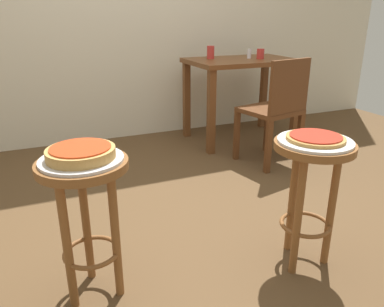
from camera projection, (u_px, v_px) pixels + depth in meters
ground_plane at (195, 205)px, 2.42m from camera, size 6.00×6.00×0.00m
stool_foreground at (311, 177)px, 1.72m from camera, size 0.36×0.36×0.62m
serving_plate_foreground at (315, 141)px, 1.66m from camera, size 0.33×0.33×0.01m
pizza_foreground at (316, 138)px, 1.65m from camera, size 0.26×0.26×0.02m
stool_middle at (86, 199)px, 1.51m from camera, size 0.36×0.36×0.62m
serving_plate_middle at (82, 160)px, 1.45m from camera, size 0.33×0.33×0.01m
pizza_middle at (81, 153)px, 1.44m from camera, size 0.26×0.26×0.05m
dining_table at (241, 73)px, 3.50m from camera, size 0.99×0.65×0.77m
cup_near_edge at (260, 54)px, 3.44m from camera, size 0.07×0.07×0.09m
cup_far_edge at (211, 52)px, 3.45m from camera, size 0.07×0.07×0.12m
condiment_shaker at (249, 54)px, 3.48m from camera, size 0.04×0.04×0.09m
wooden_chair at (276, 108)px, 2.94m from camera, size 0.47×0.47×0.85m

